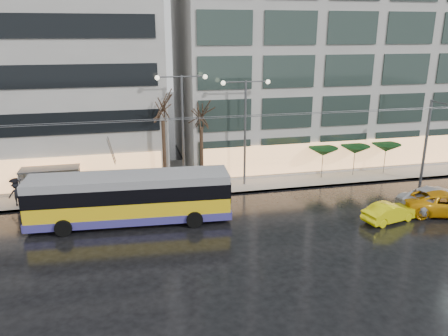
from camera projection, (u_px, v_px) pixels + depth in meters
name	position (u px, v px, depth m)	size (l,w,h in m)	color
ground	(176.00, 257.00, 24.84)	(140.00, 140.00, 0.00)	black
sidewalk	(180.00, 177.00, 38.26)	(80.00, 10.00, 0.15)	gray
kerb	(188.00, 197.00, 33.65)	(80.00, 0.10, 0.15)	slate
building_right	(342.00, 27.00, 42.69)	(32.00, 14.00, 25.00)	#9D9A96
trolleybus	(130.00, 200.00, 28.84)	(13.27, 5.49, 6.08)	yellow
catenary	(175.00, 149.00, 31.15)	(42.24, 5.12, 7.00)	#595B60
bus_shelter	(46.00, 177.00, 32.43)	(4.20, 1.60, 2.51)	#595B60
street_lamp_near	(183.00, 117.00, 33.50)	(3.96, 0.36, 9.03)	#595B60
street_lamp_far	(245.00, 118.00, 34.63)	(3.96, 0.36, 8.53)	#595B60
tree_a	(162.00, 103.00, 33.04)	(3.20, 3.20, 8.40)	black
tree_b	(201.00, 110.00, 34.07)	(3.20, 3.20, 7.70)	black
parasol_a	(323.00, 152.00, 37.27)	(2.50, 2.50, 2.65)	#595B60
parasol_b	(355.00, 150.00, 37.90)	(2.50, 2.50, 2.65)	#595B60
parasol_c	(386.00, 148.00, 38.53)	(2.50, 2.50, 2.65)	#595B60
taxi_b	(390.00, 212.00, 29.37)	(1.37, 3.93, 1.29)	#FFF60D
taxi_c	(445.00, 203.00, 30.54)	(2.64, 5.73, 1.59)	#E89E0C
sedan_silver	(434.00, 198.00, 31.52)	(2.62, 5.68, 1.58)	silver
pedestrian_a	(67.00, 183.00, 32.35)	(1.02, 1.03, 2.19)	black
pedestrian_b	(89.00, 184.00, 34.07)	(0.94, 0.91, 1.52)	black
pedestrian_c	(17.00, 191.00, 31.54)	(1.25, 0.94, 2.11)	black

